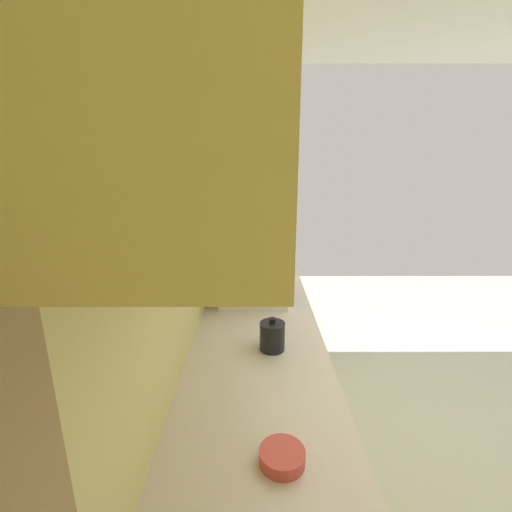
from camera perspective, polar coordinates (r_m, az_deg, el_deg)
ground_plane at (r=2.72m, az=27.29°, el=-25.85°), size 6.47×6.47×0.00m
wall_back at (r=1.85m, az=-11.34°, el=2.78°), size 4.16×0.12×2.65m
counter_run at (r=1.86m, az=0.17°, el=-28.02°), size 3.18×0.65×0.89m
upper_cabinets at (r=1.36m, az=-6.13°, el=22.63°), size 2.09×0.34×0.60m
oven_range at (r=3.53m, az=0.07°, el=-5.42°), size 0.72×0.64×1.07m
microwave at (r=2.16m, az=-0.38°, el=-3.41°), size 0.45×0.41×0.27m
bowl at (r=1.15m, az=4.35°, el=-30.04°), size 0.13×0.13×0.04m
kettle at (r=1.62m, az=2.69°, el=-13.00°), size 0.16×0.12×0.16m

